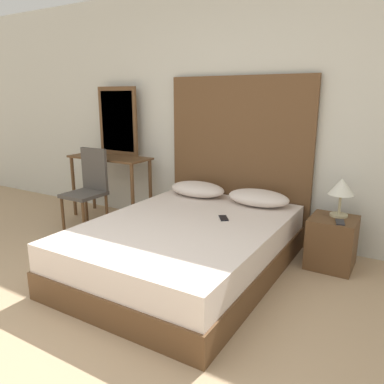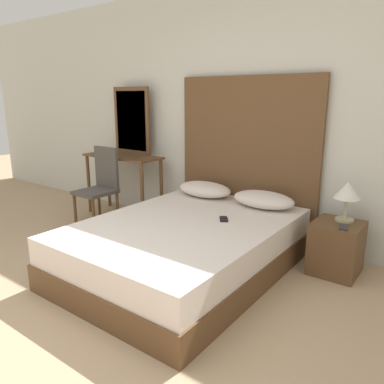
{
  "view_description": "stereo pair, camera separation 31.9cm",
  "coord_description": "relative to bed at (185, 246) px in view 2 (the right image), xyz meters",
  "views": [
    {
      "loc": [
        1.7,
        -1.02,
        1.53
      ],
      "look_at": [
        0.05,
        1.73,
        0.71
      ],
      "focal_mm": 35.0,
      "sensor_mm": 36.0,
      "label": 1
    },
    {
      "loc": [
        1.96,
        -0.85,
        1.53
      ],
      "look_at": [
        0.05,
        1.73,
        0.71
      ],
      "focal_mm": 35.0,
      "sensor_mm": 36.0,
      "label": 2
    }
  ],
  "objects": [
    {
      "name": "ground_plane",
      "position": [
        -0.05,
        -1.63,
        -0.23
      ],
      "size": [
        16.0,
        16.0,
        0.0
      ],
      "primitive_type": "plane",
      "color": "tan"
    },
    {
      "name": "wall_back",
      "position": [
        -0.05,
        1.16,
        1.12
      ],
      "size": [
        10.0,
        0.06,
        2.7
      ],
      "color": "silver",
      "rests_on": "ground_plane"
    },
    {
      "name": "bed",
      "position": [
        0.0,
        0.0,
        0.0
      ],
      "size": [
        1.55,
        2.12,
        0.46
      ],
      "color": "brown",
      "rests_on": "ground_plane"
    },
    {
      "name": "headboard",
      "position": [
        0.0,
        1.08,
        0.64
      ],
      "size": [
        1.63,
        0.05,
        1.74
      ],
      "color": "brown",
      "rests_on": "ground_plane"
    },
    {
      "name": "pillow_left",
      "position": [
        -0.35,
        0.82,
        0.31
      ],
      "size": [
        0.63,
        0.38,
        0.16
      ],
      "color": "silver",
      "rests_on": "bed"
    },
    {
      "name": "pillow_right",
      "position": [
        0.35,
        0.82,
        0.31
      ],
      "size": [
        0.63,
        0.38,
        0.16
      ],
      "color": "silver",
      "rests_on": "bed"
    },
    {
      "name": "phone_on_bed",
      "position": [
        0.24,
        0.26,
        0.24
      ],
      "size": [
        0.14,
        0.16,
        0.01
      ],
      "color": "black",
      "rests_on": "bed"
    },
    {
      "name": "nightstand",
      "position": [
        1.1,
        0.75,
        0.01
      ],
      "size": [
        0.4,
        0.42,
        0.47
      ],
      "color": "brown",
      "rests_on": "ground_plane"
    },
    {
      "name": "table_lamp",
      "position": [
        1.13,
        0.84,
        0.5
      ],
      "size": [
        0.23,
        0.23,
        0.35
      ],
      "color": "tan",
      "rests_on": "nightstand"
    },
    {
      "name": "phone_on_nightstand",
      "position": [
        1.17,
        0.65,
        0.24
      ],
      "size": [
        0.1,
        0.16,
        0.01
      ],
      "color": "#232328",
      "rests_on": "nightstand"
    },
    {
      "name": "vanity_desk",
      "position": [
        -1.62,
        0.8,
        0.42
      ],
      "size": [
        1.07,
        0.42,
        0.8
      ],
      "color": "brown",
      "rests_on": "ground_plane"
    },
    {
      "name": "vanity_mirror",
      "position": [
        -1.62,
        0.99,
        1.0
      ],
      "size": [
        0.6,
        0.03,
        0.85
      ],
      "color": "brown",
      "rests_on": "vanity_desk"
    },
    {
      "name": "chair",
      "position": [
        -1.6,
        0.41,
        0.29
      ],
      "size": [
        0.4,
        0.43,
        0.94
      ],
      "color": "#4C4742",
      "rests_on": "ground_plane"
    }
  ]
}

